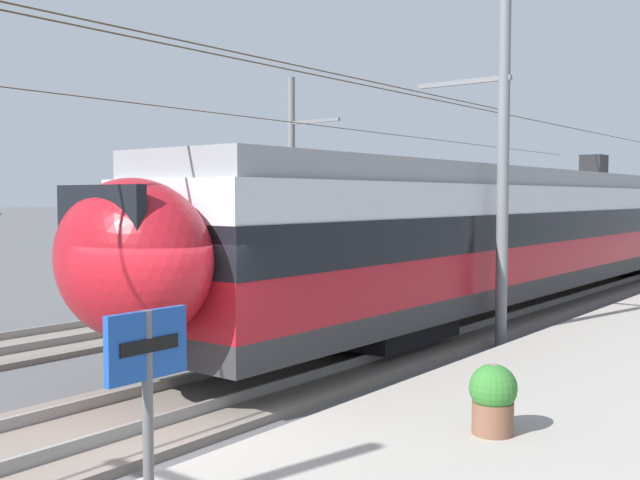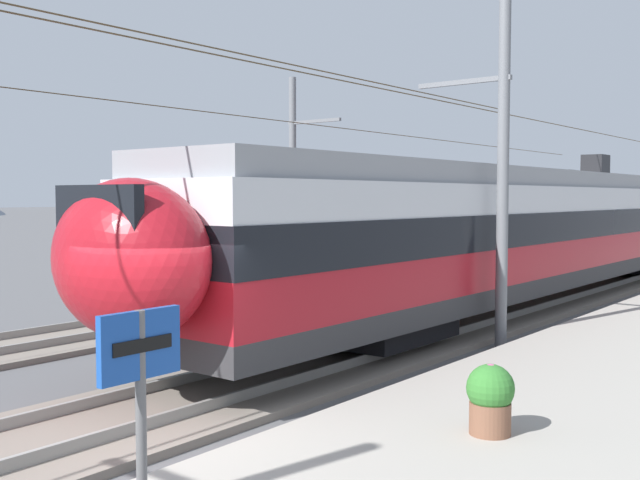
{
  "view_description": "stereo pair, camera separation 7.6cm",
  "coord_description": "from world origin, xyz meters",
  "views": [
    {
      "loc": [
        -5.9,
        -7.16,
        3.14
      ],
      "look_at": [
        6.92,
        2.91,
        2.19
      ],
      "focal_mm": 41.76,
      "sensor_mm": 36.0,
      "label": 1
    },
    {
      "loc": [
        -5.85,
        -7.22,
        3.14
      ],
      "look_at": [
        6.92,
        2.91,
        2.19
      ],
      "focal_mm": 41.76,
      "sensor_mm": 36.0,
      "label": 2
    }
  ],
  "objects": [
    {
      "name": "track_near",
      "position": [
        0.0,
        1.15,
        0.07
      ],
      "size": [
        120.0,
        3.0,
        0.28
      ],
      "color": "slate",
      "rests_on": "ground"
    },
    {
      "name": "ground_plane",
      "position": [
        0.0,
        0.0,
        0.0
      ],
      "size": [
        400.0,
        400.0,
        0.0
      ],
      "primitive_type": "plane",
      "color": "#565659"
    },
    {
      "name": "train_far_track",
      "position": [
        28.47,
        7.0,
        2.23
      ],
      "size": [
        26.72,
        2.98,
        4.27
      ],
      "color": "#2D2D30",
      "rests_on": "track_far"
    },
    {
      "name": "potted_plant_platform_edge",
      "position": [
        2.29,
        -3.36,
        0.75
      ],
      "size": [
        0.58,
        0.58,
        0.85
      ],
      "color": "brown",
      "rests_on": "platform_slab"
    },
    {
      "name": "train_near_platform",
      "position": [
        14.8,
        1.15,
        2.23
      ],
      "size": [
        30.13,
        2.91,
        4.27
      ],
      "color": "#2D2D30",
      "rests_on": "track_near"
    },
    {
      "name": "catenary_mast_far_side",
      "position": [
        12.91,
        8.68,
        3.71
      ],
      "size": [
        38.82,
        2.12,
        7.06
      ],
      "color": "slate",
      "rests_on": "ground"
    },
    {
      "name": "catenary_mast_mid",
      "position": [
        8.41,
        -0.57,
        4.24
      ],
      "size": [
        38.82,
        2.13,
        8.26
      ],
      "color": "slate",
      "rests_on": "ground"
    },
    {
      "name": "platform_sign",
      "position": [
        -2.5,
        -2.9,
        1.78
      ],
      "size": [
        0.7,
        0.08,
        2.03
      ],
      "color": "#59595B",
      "rests_on": "platform_slab"
    }
  ]
}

